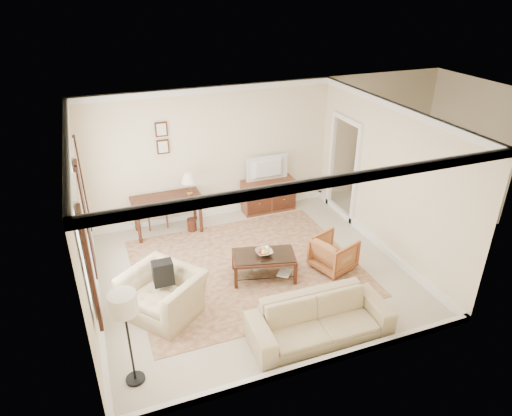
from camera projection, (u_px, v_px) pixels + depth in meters
room_shell at (251, 145)px, 7.30m from camera, size 5.51×5.01×2.91m
annex_bedroom at (415, 194)px, 10.64m from camera, size 3.00×2.70×2.90m
window_front at (85, 247)px, 6.29m from camera, size 0.12×1.56×1.80m
window_rear at (81, 199)px, 7.62m from camera, size 0.12×1.56×1.80m
doorway at (343, 170)px, 10.04m from camera, size 0.10×1.12×2.25m
rug at (246, 267)px, 8.57m from camera, size 4.06×3.49×0.01m
writing_desk at (167, 203)px, 9.46m from camera, size 1.44×0.72×0.79m
desk_chair at (155, 204)px, 9.76m from camera, size 0.48×0.48×1.05m
desk_lamp at (189, 184)px, 9.46m from camera, size 0.32×0.32×0.50m
framed_prints at (162, 138)px, 9.28m from camera, size 0.25×0.04×0.68m
sideboard at (268, 195)px, 10.51m from camera, size 1.21×0.46×0.74m
tv at (269, 161)px, 10.11m from camera, size 0.94×0.54×0.12m
coffee_table at (264, 260)px, 8.14m from camera, size 1.23×0.90×0.47m
fruit_bowl at (264, 252)px, 8.08m from camera, size 0.42×0.42×0.10m
book_a at (251, 266)px, 8.27m from camera, size 0.28×0.05×0.38m
book_b at (279, 271)px, 8.14m from camera, size 0.23×0.21×0.38m
striped_armchair at (334, 252)px, 8.39m from camera, size 0.83×0.86×0.70m
club_armchair at (162, 287)px, 7.20m from camera, size 1.29×1.35×1.00m
backpack at (163, 271)px, 7.15m from camera, size 0.33×0.38×0.40m
sofa at (320, 314)px, 6.75m from camera, size 2.16×0.68×0.84m
floor_lamp at (124, 310)px, 5.63m from camera, size 0.36×0.36×1.44m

